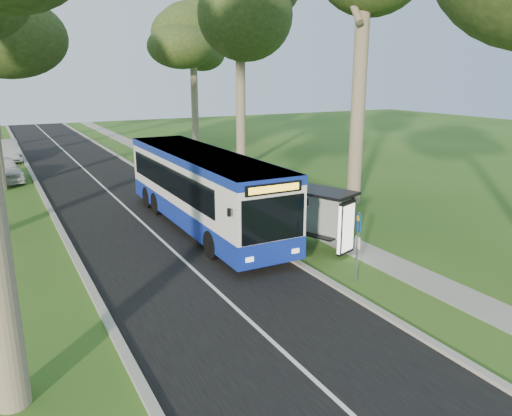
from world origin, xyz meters
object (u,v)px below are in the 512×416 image
at_px(bus_shelter, 327,210).
at_px(car_silver, 6,151).
at_px(litter_bin, 268,213).
at_px(bus_stop_sign, 358,239).
at_px(car_white, 3,169).
at_px(bus, 202,189).

distance_m(bus_shelter, car_silver, 30.28).
bearing_deg(litter_bin, bus_shelter, -87.87).
relative_size(bus_stop_sign, bus_shelter, 0.77).
xyz_separation_m(bus_stop_sign, car_white, (-9.56, 23.12, -0.71)).
relative_size(car_white, car_silver, 0.93).
xyz_separation_m(bus_shelter, car_silver, (-9.94, 28.59, -0.85)).
distance_m(car_white, car_silver, 8.38).
relative_size(bus, litter_bin, 12.63).
height_order(bus_stop_sign, litter_bin, bus_stop_sign).
distance_m(bus, bus_stop_sign, 8.38).
distance_m(bus, car_white, 16.79).
bearing_deg(car_silver, car_white, -96.68).
xyz_separation_m(bus, bus_shelter, (2.98, -5.22, -0.07)).
relative_size(bus, bus_shelter, 4.06).
distance_m(bus, bus_shelter, 6.01).
bearing_deg(bus_shelter, litter_bin, 71.28).
xyz_separation_m(bus_shelter, car_white, (-10.43, 20.23, -0.88)).
height_order(bus_stop_sign, bus_shelter, bus_stop_sign).
bearing_deg(bus, car_white, 116.58).
height_order(car_white, car_silver, car_silver).
bearing_deg(bus_stop_sign, bus, 121.96).
relative_size(bus_stop_sign, litter_bin, 2.38).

